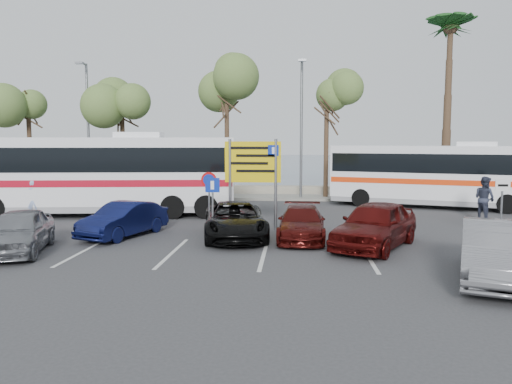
# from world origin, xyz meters

# --- Properties ---
(ground) EXTENTS (120.00, 120.00, 0.00)m
(ground) POSITION_xyz_m (0.00, 0.00, 0.00)
(ground) COLOR #333336
(ground) RESTS_ON ground
(kerb_strip) EXTENTS (44.00, 2.40, 0.15)m
(kerb_strip) POSITION_xyz_m (0.00, 14.00, 0.07)
(kerb_strip) COLOR gray
(kerb_strip) RESTS_ON ground
(seawall) EXTENTS (48.00, 0.80, 0.60)m
(seawall) POSITION_xyz_m (0.00, 16.00, 0.30)
(seawall) COLOR gray
(seawall) RESTS_ON ground
(sea) EXTENTS (140.00, 140.00, 0.00)m
(sea) POSITION_xyz_m (0.00, 60.00, 0.01)
(sea) COLOR #3A4A5D
(sea) RESTS_ON ground
(tree_far_left) EXTENTS (3.20, 3.20, 7.60)m
(tree_far_left) POSITION_xyz_m (-14.00, 14.00, 6.33)
(tree_far_left) COLOR #382619
(tree_far_left) RESTS_ON kerb_strip
(tree_left) EXTENTS (3.20, 3.20, 7.20)m
(tree_left) POSITION_xyz_m (-8.00, 14.00, 6.00)
(tree_left) COLOR #382619
(tree_left) RESTS_ON kerb_strip
(tree_mid) EXTENTS (3.20, 3.20, 8.00)m
(tree_mid) POSITION_xyz_m (-1.50, 14.00, 6.65)
(tree_mid) COLOR #382619
(tree_mid) RESTS_ON kerb_strip
(tree_right) EXTENTS (3.20, 3.20, 7.40)m
(tree_right) POSITION_xyz_m (4.50, 14.00, 6.17)
(tree_right) COLOR #382619
(tree_right) RESTS_ON kerb_strip
(palm_tree) EXTENTS (4.80, 4.80, 11.20)m
(palm_tree) POSITION_xyz_m (11.50, 14.00, 9.87)
(palm_tree) COLOR #382619
(palm_tree) RESTS_ON kerb_strip
(street_lamp_left) EXTENTS (0.45, 1.15, 8.01)m
(street_lamp_left) POSITION_xyz_m (-10.00, 13.52, 4.60)
(street_lamp_left) COLOR slate
(street_lamp_left) RESTS_ON kerb_strip
(street_lamp_right) EXTENTS (0.45, 1.15, 8.01)m
(street_lamp_right) POSITION_xyz_m (3.00, 13.52, 4.60)
(street_lamp_right) COLOR slate
(street_lamp_right) RESTS_ON kerb_strip
(direction_sign) EXTENTS (2.20, 0.12, 3.60)m
(direction_sign) POSITION_xyz_m (1.00, 3.20, 2.43)
(direction_sign) COLOR slate
(direction_sign) RESTS_ON ground
(sign_no_stop) EXTENTS (0.60, 0.08, 2.35)m
(sign_no_stop) POSITION_xyz_m (-0.60, 2.38, 1.58)
(sign_no_stop) COLOR slate
(sign_no_stop) RESTS_ON ground
(sign_parking) EXTENTS (0.50, 0.07, 2.25)m
(sign_parking) POSITION_xyz_m (-0.20, 0.79, 1.47)
(sign_parking) COLOR slate
(sign_parking) RESTS_ON ground
(sign_taxi) EXTENTS (0.50, 0.07, 2.20)m
(sign_taxi) POSITION_xyz_m (9.80, 1.49, 1.42)
(sign_taxi) COLOR slate
(sign_taxi) RESTS_ON ground
(lane_markings) EXTENTS (12.02, 4.20, 0.01)m
(lane_markings) POSITION_xyz_m (-1.14, -1.00, 0.00)
(lane_markings) COLOR silver
(lane_markings) RESTS_ON ground
(coach_bus_left) EXTENTS (12.81, 4.19, 3.92)m
(coach_bus_left) POSITION_xyz_m (-6.50, 6.51, 1.82)
(coach_bus_left) COLOR white
(coach_bus_left) RESTS_ON ground
(coach_bus_right) EXTENTS (11.36, 5.61, 3.48)m
(coach_bus_right) POSITION_xyz_m (10.23, 10.50, 1.61)
(coach_bus_right) COLOR white
(coach_bus_right) RESTS_ON ground
(car_silver_a) EXTENTS (2.64, 4.34, 1.38)m
(car_silver_a) POSITION_xyz_m (-6.04, -1.37, 0.69)
(car_silver_a) COLOR gray
(car_silver_a) RESTS_ON ground
(car_blue) EXTENTS (2.56, 4.08, 1.27)m
(car_blue) POSITION_xyz_m (-3.64, 1.50, 0.63)
(car_blue) COLOR #0E1443
(car_blue) RESTS_ON ground
(car_maroon) EXTENTS (1.76, 4.10, 1.18)m
(car_maroon) POSITION_xyz_m (2.90, 1.50, 0.59)
(car_maroon) COLOR #480E0C
(car_maroon) RESTS_ON ground
(car_red) EXTENTS (3.74, 4.87, 1.55)m
(car_red) POSITION_xyz_m (5.30, 0.26, 0.77)
(car_red) COLOR #4F0C0B
(car_red) RESTS_ON ground
(suv_black) EXTENTS (2.89, 4.99, 1.31)m
(suv_black) POSITION_xyz_m (0.50, 1.50, 0.65)
(suv_black) COLOR black
(suv_black) RESTS_ON ground
(car_silver_b) EXTENTS (2.93, 4.81, 1.50)m
(car_silver_b) POSITION_xyz_m (7.70, -3.50, 0.75)
(car_silver_b) COLOR gray
(car_silver_b) RESTS_ON ground
(pedestrian_near) EXTENTS (0.77, 0.64, 1.81)m
(pedestrian_near) POSITION_xyz_m (-9.00, 5.00, 0.90)
(pedestrian_near) COLOR #96ABDB
(pedestrian_near) RESTS_ON ground
(pedestrian_far) EXTENTS (1.10, 1.19, 1.96)m
(pedestrian_far) POSITION_xyz_m (11.00, 6.32, 0.98)
(pedestrian_far) COLOR #2D3144
(pedestrian_far) RESTS_ON ground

